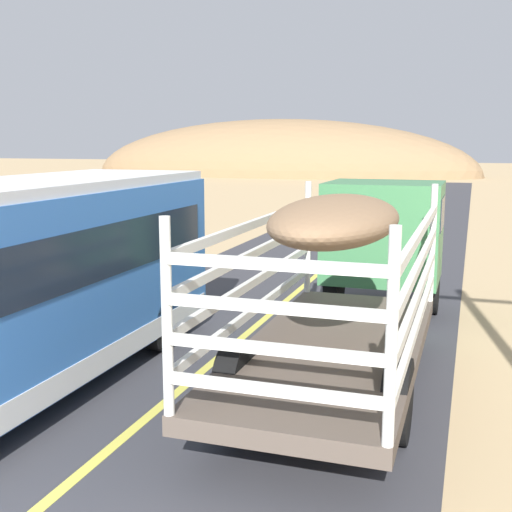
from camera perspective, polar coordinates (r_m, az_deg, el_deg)
livestock_truck at (r=12.82m, az=9.79°, el=0.76°), size 2.53×9.70×3.02m
boulder_near_shoulder at (r=31.51m, az=-12.91°, el=3.62°), size 1.85×1.65×0.92m
distant_hill at (r=75.61m, az=1.87°, el=7.08°), size 45.05×16.46×12.58m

